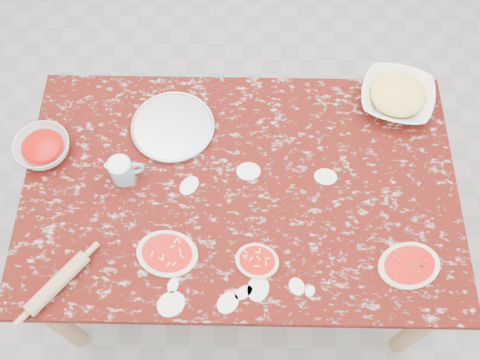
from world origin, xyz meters
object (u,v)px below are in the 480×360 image
sauce_bowl (43,148)px  flour_mug (122,170)px  worktable (240,196)px  cheese_bowl (396,97)px  rolling_pin (58,283)px  pizza_tray (173,127)px

sauce_bowl → flour_mug: (0.31, -0.10, 0.02)m
sauce_bowl → flour_mug: flour_mug is taller
worktable → cheese_bowl: (0.61, 0.38, 0.12)m
worktable → sauce_bowl: sauce_bowl is taller
sauce_bowl → flour_mug: bearing=-17.6°
cheese_bowl → rolling_pin: size_ratio=1.14×
rolling_pin → cheese_bowl: bearing=32.3°
sauce_bowl → rolling_pin: 0.53m
worktable → pizza_tray: 0.37m
sauce_bowl → rolling_pin: bearing=-74.7°
cheese_bowl → flour_mug: (-1.04, -0.35, 0.02)m
pizza_tray → rolling_pin: bearing=-118.0°
sauce_bowl → pizza_tray: bearing=13.9°
flour_mug → rolling_pin: (-0.17, -0.41, -0.03)m
pizza_tray → flour_mug: (-0.16, -0.22, 0.05)m
flour_mug → cheese_bowl: bearing=18.8°
rolling_pin → sauce_bowl: bearing=105.3°
pizza_tray → flour_mug: flour_mug is taller
worktable → pizza_tray: size_ratio=5.02×
worktable → sauce_bowl: 0.76m
worktable → sauce_bowl: size_ratio=7.71×
pizza_tray → cheese_bowl: (0.88, 0.14, 0.03)m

